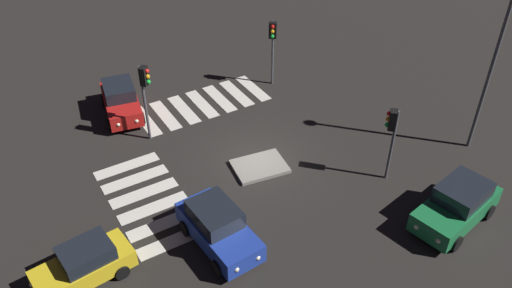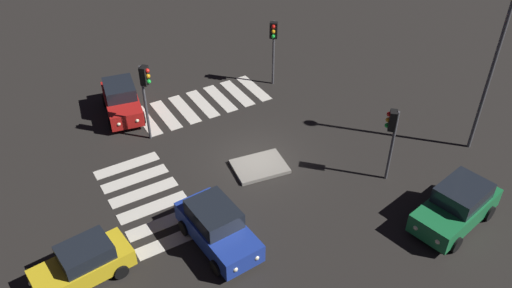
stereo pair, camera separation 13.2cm
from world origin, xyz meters
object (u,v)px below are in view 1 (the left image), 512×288
Objects in this scene: car_blue at (218,227)px; traffic_light_south at (273,38)px; traffic_light_east at (145,86)px; traffic_island at (260,167)px; car_yellow at (84,265)px; street_lamp at (498,47)px; car_red at (121,100)px; car_green at (457,205)px; traffic_light_west at (392,128)px.

car_blue is 1.05× the size of traffic_light_south.
traffic_light_east is at bearing 173.07° from car_blue.
car_yellow reaches higher than traffic_island.
car_yellow is at bearing -104.70° from car_blue.
street_lamp is at bearing 158.48° from traffic_island.
street_lamp reaches higher than traffic_light_east.
traffic_light_east is (-5.60, -7.28, 2.44)m from car_yellow.
car_yellow is (9.18, 2.30, 0.71)m from traffic_island.
traffic_island is 0.34× the size of street_lamp.
car_green is at bearing 41.60° from car_red.
car_blue is 1.01× the size of traffic_light_east.
traffic_light_east is at bearing -2.83° from traffic_light_west.
traffic_light_south is (-8.96, 1.59, 2.21)m from car_red.
traffic_island is 0.61× the size of car_green.
car_blue is (-5.19, 0.97, 0.10)m from car_yellow.
street_lamp is at bearing 82.89° from car_blue.
car_yellow is 5.28m from car_blue.
traffic_light_south reaches higher than traffic_island.
traffic_light_west is at bearing 83.55° from car_blue.
traffic_light_east reaches higher than traffic_light_west.
traffic_light_east is 0.51× the size of street_lamp.
car_green reaches higher than car_red.
traffic_light_west is (0.62, -3.77, 1.94)m from car_green.
traffic_island is 12.30m from street_lamp.
street_lamp reaches higher than traffic_light_south.
car_red is 9.36m from traffic_light_south.
traffic_light_east is 8.59m from traffic_light_south.
car_red reaches higher than car_yellow.
traffic_light_west reaches higher than traffic_island.
traffic_light_south is at bearing -126.67° from traffic_island.
traffic_light_south reaches higher than traffic_light_west.
traffic_light_west is (-8.78, 11.76, 1.99)m from car_red.
traffic_light_east is at bearing 19.67° from car_red.
car_blue is at bearing 10.93° from car_red.
car_green is (-5.31, 7.41, 0.85)m from traffic_island.
car_green is at bearing 61.95° from car_blue.
traffic_light_east is at bearing -134.05° from car_yellow.
car_yellow is (5.09, 10.43, -0.09)m from car_red.
traffic_island is 9.49m from car_yellow.
car_blue reaches higher than car_red.
car_yellow is 0.90× the size of car_blue.
car_red is 1.12× the size of car_yellow.
traffic_light_west is at bearing -91.96° from car_green.
car_yellow is 0.84× the size of car_green.
traffic_island is at bearing -65.62° from car_green.
traffic_light_south is (-0.17, -10.17, 0.22)m from traffic_light_west.
car_red is 3.96m from traffic_light_east.
traffic_light_south is (-8.86, -9.81, 2.20)m from car_blue.
traffic_light_east reaches higher than car_green.
traffic_light_east is 11.95m from traffic_light_west.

